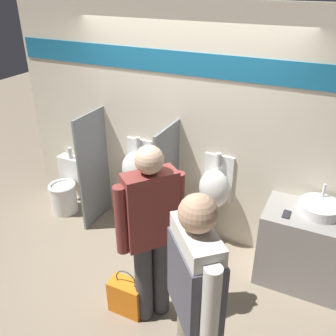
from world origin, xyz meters
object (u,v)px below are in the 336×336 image
at_px(cell_phone, 287,214).
at_px(urinal_far, 215,188).
at_px(urinal_near_counter, 136,170).
at_px(toilet, 66,189).
at_px(sink_basin, 320,208).
at_px(person_in_vest, 194,295).
at_px(shopping_bag, 127,296).
at_px(person_with_lanyard, 151,231).

relative_size(cell_phone, urinal_far, 0.12).
height_order(urinal_near_counter, urinal_far, same).
bearing_deg(toilet, sink_basin, 0.90).
xyz_separation_m(cell_phone, urinal_far, (-0.83, 0.28, -0.07)).
bearing_deg(person_in_vest, shopping_bag, 18.78).
bearing_deg(cell_phone, toilet, 177.52).
distance_m(urinal_far, shopping_bag, 1.50).
bearing_deg(cell_phone, sink_basin, 31.99).
xyz_separation_m(sink_basin, urinal_far, (-1.11, 0.11, -0.12)).
relative_size(cell_phone, person_in_vest, 0.08).
relative_size(toilet, person_in_vest, 0.47).
bearing_deg(urinal_far, toilet, -175.64).
height_order(cell_phone, urinal_far, urinal_far).
xyz_separation_m(urinal_near_counter, toilet, (-1.02, -0.16, -0.46)).
height_order(cell_phone, person_in_vest, person_in_vest).
distance_m(sink_basin, urinal_near_counter, 2.14).
xyz_separation_m(sink_basin, urinal_near_counter, (-2.13, 0.11, -0.12)).
bearing_deg(urinal_near_counter, toilet, -171.33).
height_order(sink_basin, person_with_lanyard, person_with_lanyard).
height_order(sink_basin, urinal_near_counter, urinal_near_counter).
bearing_deg(cell_phone, urinal_near_counter, 171.39).
distance_m(person_in_vest, person_with_lanyard, 0.85).
distance_m(urinal_near_counter, urinal_far, 1.02).
height_order(sink_basin, urinal_far, urinal_far).
distance_m(cell_phone, shopping_bag, 1.73).
xyz_separation_m(person_in_vest, person_with_lanyard, (-0.63, 0.57, -0.08)).
height_order(sink_basin, toilet, sink_basin).
distance_m(toilet, person_in_vest, 3.11).
height_order(sink_basin, shopping_bag, sink_basin).
xyz_separation_m(person_with_lanyard, shopping_bag, (-0.23, -0.09, -0.79)).
bearing_deg(urinal_far, cell_phone, -18.67).
bearing_deg(person_in_vest, person_with_lanyard, 5.81).
relative_size(urinal_near_counter, toilet, 1.37).
xyz_separation_m(cell_phone, shopping_bag, (-1.21, -1.04, -0.66)).
bearing_deg(person_with_lanyard, urinal_far, 32.41).
distance_m(sink_basin, cell_phone, 0.33).
bearing_deg(person_in_vest, toilet, 14.93).
relative_size(sink_basin, shopping_bag, 0.82).
bearing_deg(sink_basin, person_in_vest, -110.21).
bearing_deg(shopping_bag, sink_basin, 39.31).
distance_m(urinal_near_counter, person_with_lanyard, 1.53).
bearing_deg(sink_basin, person_with_lanyard, -137.98).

